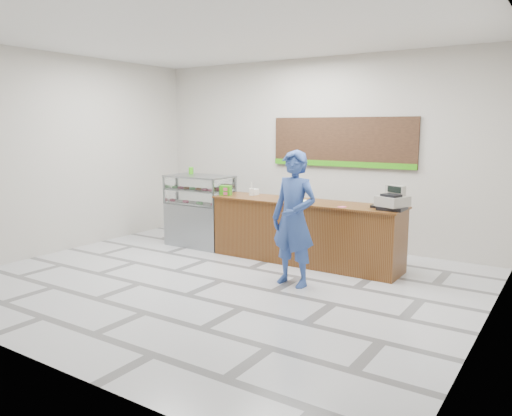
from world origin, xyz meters
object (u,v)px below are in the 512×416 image
Objects in this scene: display_case at (200,210)px; customer at (294,219)px; cash_register at (393,201)px; serving_tray at (301,201)px; sales_counter at (305,232)px.

display_case is 0.70× the size of customer.
cash_register is 1.51m from customer.
cash_register is (3.69, -0.06, 0.48)m from display_case.
customer is (0.45, -1.05, -0.08)m from serving_tray.
cash_register is 1.51m from serving_tray.
display_case is at bearing 175.69° from serving_tray.
cash_register reaches higher than display_case.
customer reaches higher than display_case.
display_case is (-2.22, 0.00, 0.16)m from sales_counter.
sales_counter is 2.23m from display_case.
display_case reaches higher than sales_counter.
display_case is at bearing 162.65° from customer.
sales_counter is 6.62× the size of cash_register.
customer is at bearing -69.67° from sales_counter.
display_case is at bearing 180.00° from sales_counter.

